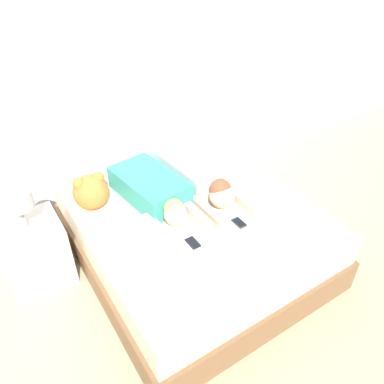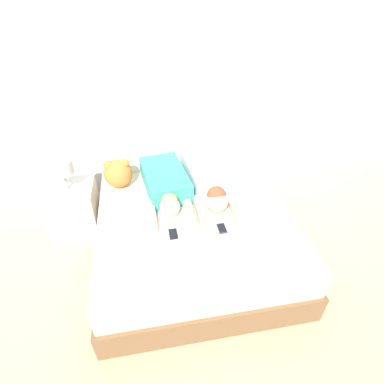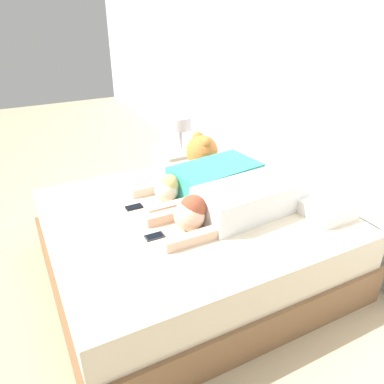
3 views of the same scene
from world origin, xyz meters
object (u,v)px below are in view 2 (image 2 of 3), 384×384
Objects in this scene: cell_phone_left at (173,234)px; cell_phone_right at (222,228)px; person_left at (166,184)px; person_right at (208,179)px; bed at (192,226)px; pillow_head_right at (212,154)px; nightstand at (74,208)px; pillow_head_left at (145,161)px; plush_toy at (118,173)px.

cell_phone_left is 0.42m from cell_phone_right.
cell_phone_right is at bearing -55.78° from person_left.
bed is at bearing -130.13° from person_right.
person_right is 0.76m from cell_phone_left.
person_left is 0.74m from cell_phone_right.
person_left is 8.26× the size of cell_phone_left.
person_right is at bearing -107.96° from pillow_head_right.
pillow_head_right reaches higher than cell_phone_left.
nightstand reaches higher than cell_phone_right.
pillow_head_right is at bearing 0.00° from pillow_head_left.
bed is 1.30m from nightstand.
person_left reaches higher than pillow_head_left.
plush_toy reaches higher than pillow_head_right.
pillow_head_right is at bearing 11.68° from nightstand.
pillow_head_left is 1.33m from cell_phone_right.
nightstand is (-0.53, 0.04, -0.41)m from plush_toy.
plush_toy is (-0.46, 0.21, 0.05)m from person_left.
pillow_head_right is at bearing 43.30° from person_left.
bed is 16.75× the size of cell_phone_right.
person_left is 1.16× the size of nightstand.
pillow_head_right is (0.79, 0.00, 0.00)m from pillow_head_left.
person_right is 3.75× the size of plush_toy.
cell_phone_right is at bearing -1.07° from cell_phone_left.
nightstand is (-1.40, 0.86, -0.26)m from cell_phone_right.
pillow_head_right is at bearing 18.98° from plush_toy.
cell_phone_right is at bearing -43.17° from plush_toy.
cell_phone_left is (0.16, -1.18, -0.05)m from pillow_head_left.
person_right is at bearing -9.54° from nightstand.
pillow_head_right is 0.60m from person_right.
person_left is 1.08m from nightstand.
nightstand reaches higher than cell_phone_left.
nightstand is (-1.60, -0.33, -0.31)m from pillow_head_right.
nightstand is (-1.21, 0.49, 0.03)m from bed.
person_left is 0.51m from plush_toy.
plush_toy is at bearing 146.62° from bed.
plush_toy is at bearing -4.16° from nightstand.
pillow_head_left is at bearing 180.00° from pillow_head_right.
bed is at bearing -115.72° from pillow_head_right.
nightstand is (-1.41, 0.24, -0.36)m from person_right.
nightstand is at bearing -168.32° from pillow_head_right.
pillow_head_left is 0.45× the size of person_right.
pillow_head_right is 0.84m from person_left.
bed is 0.97m from pillow_head_right.
bed is 0.97m from pillow_head_left.
plush_toy reaches higher than bed.
person_right is 9.24× the size of cell_phone_right.
person_right is (0.60, -0.57, 0.06)m from pillow_head_left.
pillow_head_left is at bearing 97.95° from cell_phone_left.
cell_phone_right is at bearing -91.28° from person_right.
person_right is (0.21, 0.25, 0.39)m from bed.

